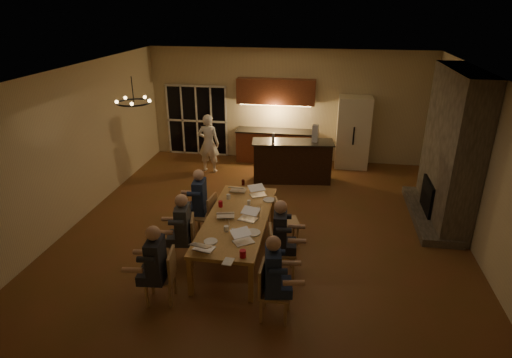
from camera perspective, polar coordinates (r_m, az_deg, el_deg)
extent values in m
plane|color=brown|center=(8.88, 1.05, -6.98)|extent=(9.00, 9.00, 0.00)
cube|color=tan|center=(12.52, 4.16, 9.72)|extent=(8.00, 0.04, 3.20)
cube|color=tan|center=(9.61, -23.39, 3.87)|extent=(0.04, 9.00, 3.20)
cube|color=tan|center=(8.64, 28.53, 0.96)|extent=(0.04, 9.00, 3.20)
cube|color=white|center=(7.80, 1.22, 14.03)|extent=(8.00, 9.00, 0.04)
cube|color=black|center=(13.12, -7.85, 7.70)|extent=(1.86, 0.08, 2.10)
cube|color=#62594D|center=(9.63, 24.65, 3.70)|extent=(0.58, 2.50, 3.20)
cube|color=beige|center=(12.29, 12.81, 6.08)|extent=(0.90, 0.68, 2.00)
cube|color=tan|center=(7.99, -2.48, -7.53)|extent=(1.10, 2.80, 0.75)
cube|color=black|center=(11.14, 4.85, 2.36)|extent=(2.14, 0.93, 1.08)
imported|color=white|center=(11.73, -6.33, 4.75)|extent=(0.62, 0.43, 1.62)
torus|color=black|center=(7.88, -15.97, 9.79)|extent=(0.61, 0.61, 0.03)
cylinder|color=white|center=(7.35, -3.98, -6.63)|extent=(0.09, 0.09, 0.10)
cylinder|color=white|center=(8.24, -0.95, -3.17)|extent=(0.07, 0.07, 0.10)
cylinder|color=white|center=(8.50, -3.69, -2.37)|extent=(0.08, 0.08, 0.10)
cylinder|color=red|center=(6.65, -1.77, -9.93)|extent=(0.10, 0.10, 0.12)
cylinder|color=red|center=(8.19, -4.75, -3.34)|extent=(0.08, 0.08, 0.12)
cylinder|color=#B2B2B7|center=(7.23, -3.08, -7.06)|extent=(0.07, 0.07, 0.12)
cylinder|color=#3F0F0C|center=(9.12, -1.73, -0.47)|extent=(0.06, 0.06, 0.12)
cylinder|color=#B2B2B7|center=(7.92, 0.28, -4.21)|extent=(0.07, 0.07, 0.12)
cylinder|color=white|center=(7.30, -0.49, -7.16)|extent=(0.28, 0.28, 0.02)
cylinder|color=white|center=(7.09, -6.07, -8.28)|extent=(0.23, 0.23, 0.02)
cylinder|color=white|center=(8.45, 1.76, -2.79)|extent=(0.24, 0.24, 0.02)
cube|color=white|center=(6.58, -3.73, -10.92)|extent=(0.17, 0.22, 0.01)
cylinder|color=#99999E|center=(10.86, 2.31, 5.56)|extent=(0.07, 0.07, 0.24)
cube|color=silver|center=(10.94, 7.90, 6.04)|extent=(0.16, 0.16, 0.44)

